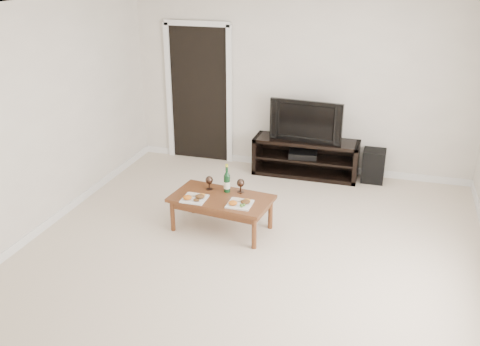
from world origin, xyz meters
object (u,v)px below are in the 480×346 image
television (308,120)px  coffee_table (222,213)px  subwoofer (373,166)px  media_console (306,157)px

television → coffee_table: television is taller
subwoofer → coffee_table: subwoofer is taller
television → media_console: bearing=0.0°
subwoofer → coffee_table: (-1.62, -1.99, -0.02)m
media_console → television: 0.57m
media_console → coffee_table: size_ratio=1.31×
television → subwoofer: television is taller
television → subwoofer: (0.97, 0.06, -0.62)m
media_console → coffee_table: 2.04m
subwoofer → coffee_table: size_ratio=0.40×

